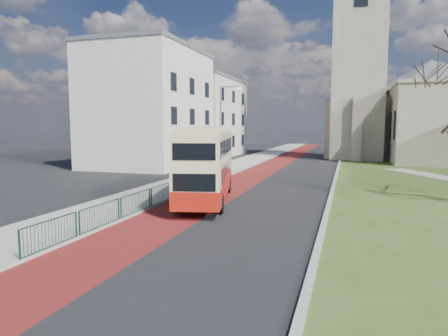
% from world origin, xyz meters
% --- Properties ---
extents(ground, '(160.00, 160.00, 0.00)m').
position_xyz_m(ground, '(0.00, 0.00, 0.00)').
color(ground, black).
rests_on(ground, ground).
extents(road_carriageway, '(9.00, 120.00, 0.01)m').
position_xyz_m(road_carriageway, '(1.50, 20.00, 0.01)').
color(road_carriageway, black).
rests_on(road_carriageway, ground).
extents(bus_lane, '(3.40, 120.00, 0.01)m').
position_xyz_m(bus_lane, '(-1.20, 20.00, 0.01)').
color(bus_lane, '#591414').
rests_on(bus_lane, ground).
extents(pavement_west, '(4.00, 120.00, 0.12)m').
position_xyz_m(pavement_west, '(-5.00, 20.00, 0.06)').
color(pavement_west, gray).
rests_on(pavement_west, ground).
extents(kerb_west, '(0.25, 120.00, 0.13)m').
position_xyz_m(kerb_west, '(-3.00, 20.00, 0.07)').
color(kerb_west, '#999993').
rests_on(kerb_west, ground).
extents(kerb_east, '(0.25, 80.00, 0.13)m').
position_xyz_m(kerb_east, '(6.10, 22.00, 0.07)').
color(kerb_east, '#999993').
rests_on(kerb_east, ground).
extents(pedestrian_railing, '(0.07, 24.00, 1.12)m').
position_xyz_m(pedestrian_railing, '(-2.95, 4.00, 0.55)').
color(pedestrian_railing, '#0D3922').
rests_on(pedestrian_railing, ground).
extents(gothic_church, '(16.38, 18.00, 40.00)m').
position_xyz_m(gothic_church, '(12.56, 38.00, 13.13)').
color(gothic_church, gray).
rests_on(gothic_church, ground).
extents(street_block_near, '(10.30, 14.30, 13.00)m').
position_xyz_m(street_block_near, '(-14.00, 22.00, 6.51)').
color(street_block_near, silver).
rests_on(street_block_near, ground).
extents(street_block_far, '(10.30, 16.30, 11.50)m').
position_xyz_m(street_block_far, '(-14.00, 38.00, 5.76)').
color(street_block_far, beige).
rests_on(street_block_far, ground).
extents(streetlamp, '(2.13, 0.18, 8.00)m').
position_xyz_m(streetlamp, '(-4.35, 18.00, 4.59)').
color(streetlamp, gray).
rests_on(streetlamp, pavement_west).
extents(bus, '(4.53, 10.29, 4.19)m').
position_xyz_m(bus, '(-0.76, 3.71, 2.39)').
color(bus, '#A71A0F').
rests_on(bus, ground).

